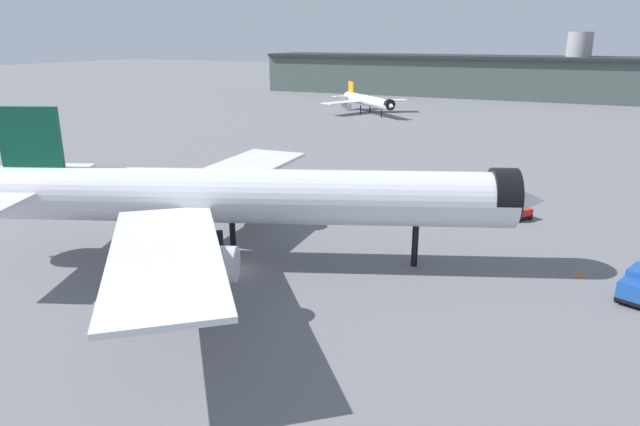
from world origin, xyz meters
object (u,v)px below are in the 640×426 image
at_px(airliner_near_gate, 246,197).
at_px(traffic_cone_wingtip, 580,274).
at_px(airliner_far_taxiway, 367,101).
at_px(traffic_cone_near_nose, 287,178).
at_px(baggage_tug_wing, 520,213).
at_px(service_truck_front, 639,284).

height_order(airliner_near_gate, traffic_cone_wingtip, airliner_near_gate).
xyz_separation_m(airliner_far_taxiway, traffic_cone_near_nose, (20.96, -90.27, -3.90)).
distance_m(airliner_near_gate, traffic_cone_near_nose, 39.12).
bearing_deg(traffic_cone_near_nose, traffic_cone_wingtip, -25.10).
xyz_separation_m(traffic_cone_near_nose, traffic_cone_wingtip, (49.26, -23.07, 0.01)).
xyz_separation_m(airliner_near_gate, baggage_tug_wing, (25.55, 30.03, -6.72)).
bearing_deg(airliner_far_taxiway, airliner_near_gate, -33.12).
distance_m(service_truck_front, baggage_tug_wing, 25.19).
bearing_deg(service_truck_front, baggage_tug_wing, -126.98).
relative_size(baggage_tug_wing, traffic_cone_wingtip, 4.82).
distance_m(baggage_tug_wing, traffic_cone_wingtip, 19.76).
bearing_deg(traffic_cone_near_nose, baggage_tug_wing, -7.39).
distance_m(airliner_far_taxiway, traffic_cone_wingtip, 133.39).
height_order(airliner_near_gate, traffic_cone_near_nose, airliner_near_gate).
xyz_separation_m(service_truck_front, traffic_cone_wingtip, (-5.30, 3.23, -1.22)).
height_order(baggage_tug_wing, traffic_cone_near_nose, baggage_tug_wing).
bearing_deg(service_truck_front, traffic_cone_near_nose, -96.13).
xyz_separation_m(airliner_near_gate, service_truck_front, (39.42, 9.01, -6.11)).
height_order(airliner_near_gate, airliner_far_taxiway, airliner_near_gate).
height_order(airliner_far_taxiway, baggage_tug_wing, airliner_far_taxiway).
relative_size(baggage_tug_wing, traffic_cone_near_nose, 5.02).
bearing_deg(baggage_tug_wing, service_truck_front, 69.03).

